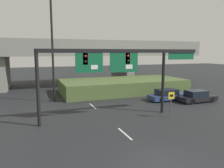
{
  "coord_description": "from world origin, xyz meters",
  "views": [
    {
      "loc": [
        -6.01,
        -9.07,
        5.72
      ],
      "look_at": [
        0.0,
        7.05,
        3.2
      ],
      "focal_mm": 35.0,
      "sensor_mm": 36.0,
      "label": 1
    }
  ],
  "objects_px": {
    "signal_gantry": "(119,63)",
    "highway_light_pole_near": "(52,44)",
    "parked_sedan_mid_right": "(197,97)",
    "speed_limit_sign": "(171,101)",
    "parked_sedan_near_right": "(167,95)"
  },
  "relations": [
    {
      "from": "highway_light_pole_near",
      "to": "parked_sedan_near_right",
      "type": "height_order",
      "value": "highway_light_pole_near"
    },
    {
      "from": "signal_gantry",
      "to": "highway_light_pole_near",
      "type": "relative_size",
      "value": 1.18
    },
    {
      "from": "parked_sedan_near_right",
      "to": "parked_sedan_mid_right",
      "type": "xyz_separation_m",
      "value": [
        2.68,
        -1.94,
        0.0
      ]
    },
    {
      "from": "speed_limit_sign",
      "to": "parked_sedan_near_right",
      "type": "distance_m",
      "value": 7.27
    },
    {
      "from": "parked_sedan_mid_right",
      "to": "signal_gantry",
      "type": "bearing_deg",
      "value": -166.97
    },
    {
      "from": "speed_limit_sign",
      "to": "parked_sedan_near_right",
      "type": "height_order",
      "value": "speed_limit_sign"
    },
    {
      "from": "signal_gantry",
      "to": "parked_sedan_mid_right",
      "type": "height_order",
      "value": "signal_gantry"
    },
    {
      "from": "signal_gantry",
      "to": "parked_sedan_near_right",
      "type": "xyz_separation_m",
      "value": [
        8.11,
        4.34,
        -4.18
      ]
    },
    {
      "from": "highway_light_pole_near",
      "to": "parked_sedan_near_right",
      "type": "relative_size",
      "value": 2.64
    },
    {
      "from": "signal_gantry",
      "to": "parked_sedan_near_right",
      "type": "distance_m",
      "value": 10.1
    },
    {
      "from": "signal_gantry",
      "to": "parked_sedan_mid_right",
      "type": "bearing_deg",
      "value": 12.53
    },
    {
      "from": "highway_light_pole_near",
      "to": "parked_sedan_mid_right",
      "type": "height_order",
      "value": "highway_light_pole_near"
    },
    {
      "from": "signal_gantry",
      "to": "parked_sedan_mid_right",
      "type": "relative_size",
      "value": 3.31
    },
    {
      "from": "signal_gantry",
      "to": "highway_light_pole_near",
      "type": "bearing_deg",
      "value": 119.1
    },
    {
      "from": "signal_gantry",
      "to": "speed_limit_sign",
      "type": "height_order",
      "value": "signal_gantry"
    }
  ]
}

